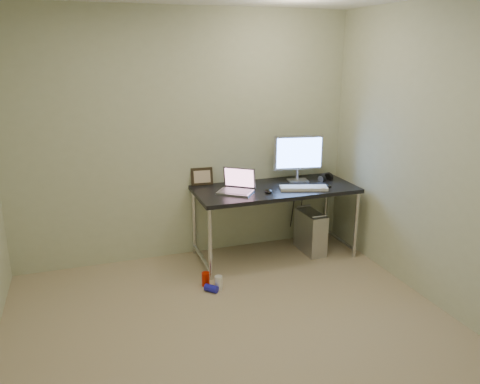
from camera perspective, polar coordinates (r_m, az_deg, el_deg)
name	(u,v)px	position (r m, az deg, el deg)	size (l,w,h in m)	color
floor	(243,344)	(3.65, 0.34, -18.00)	(3.50, 3.50, 0.00)	tan
wall_back	(186,138)	(4.76, -6.65, 6.58)	(3.50, 0.02, 2.50)	beige
wall_right	(454,162)	(4.03, 24.62, 3.29)	(0.02, 3.50, 2.50)	beige
desk	(275,195)	(4.81, 4.28, -0.31)	(1.65, 0.72, 0.75)	black
tower_computer	(310,232)	(5.10, 8.58, -4.83)	(0.20, 0.43, 0.47)	#BABBC0
cable_a	(293,207)	(5.31, 6.49, -1.83)	(0.01, 0.01, 0.70)	black
cable_b	(301,208)	(5.33, 7.45, -2.00)	(0.01, 0.01, 0.72)	black
can_red	(206,279)	(4.40, -4.20, -10.55)	(0.07, 0.07, 0.13)	red
can_white	(219,283)	(4.33, -2.63, -11.01)	(0.07, 0.07, 0.13)	white
can_blue	(211,288)	(4.31, -3.51, -11.65)	(0.07, 0.07, 0.12)	#1E1DC4
laptop	(237,186)	(4.62, -0.37, 0.69)	(0.43, 0.41, 0.23)	#BBBAC1
monitor	(298,155)	(4.98, 7.14, 4.53)	(0.52, 0.19, 0.49)	#BBBAC1
keyboard	(304,188)	(4.75, 7.76, 0.49)	(0.47, 0.15, 0.03)	silver
mouse_right	(328,185)	(4.88, 10.66, 0.83)	(0.07, 0.11, 0.04)	black
mouse_left	(269,190)	(4.61, 3.50, 0.20)	(0.08, 0.12, 0.04)	black
headphones	(325,178)	(5.12, 10.37, 1.70)	(0.18, 0.10, 0.10)	black
picture_frame	(202,176)	(4.86, -4.67, 1.90)	(0.23, 0.03, 0.18)	black
webcam	(232,175)	(4.87, -0.97, 2.06)	(0.05, 0.04, 0.13)	silver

